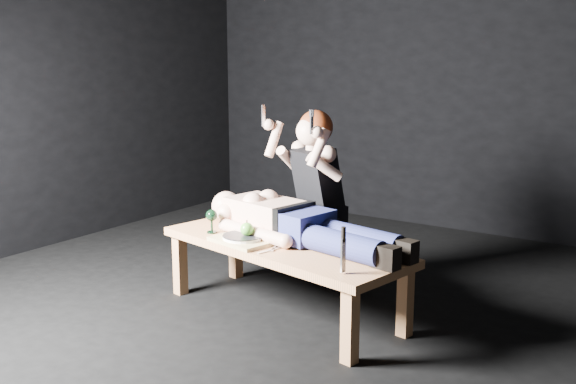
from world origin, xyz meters
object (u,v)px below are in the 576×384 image
object	(u,v)px
lying_man	(301,220)
carving_knife	(343,250)
goblet	(212,221)
kneeling_woman	(326,198)
serving_tray	(243,240)
table	(283,278)

from	to	relation	value
lying_man	carving_knife	xyz separation A→B (m)	(0.52, -0.40, -0.00)
lying_man	goblet	xyz separation A→B (m)	(-0.56, -0.16, -0.05)
kneeling_woman	serving_tray	bearing A→B (deg)	-81.49
carving_knife	lying_man	bearing A→B (deg)	153.10
lying_man	kneeling_woman	size ratio (longest dim) A/B	1.26
table	serving_tray	bearing A→B (deg)	-135.82
table	kneeling_woman	bearing A→B (deg)	104.43
lying_man	serving_tray	xyz separation A→B (m)	(-0.27, -0.22, -0.12)
table	serving_tray	distance (m)	0.34
kneeling_woman	lying_man	bearing A→B (deg)	-55.85
table	goblet	world-z (taller)	goblet
kneeling_woman	goblet	distance (m)	0.79
serving_tray	goblet	xyz separation A→B (m)	(-0.30, 0.06, 0.06)
kneeling_woman	goblet	world-z (taller)	kneeling_woman
table	serving_tray	world-z (taller)	serving_tray
lying_man	goblet	bearing A→B (deg)	-152.88
lying_man	carving_knife	distance (m)	0.66
table	serving_tray	size ratio (longest dim) A/B	4.33
serving_tray	carving_knife	size ratio (longest dim) A/B	1.50
table	carving_knife	xyz separation A→B (m)	(0.59, -0.32, 0.35)
lying_man	kneeling_woman	world-z (taller)	kneeling_woman
table	goblet	distance (m)	0.59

